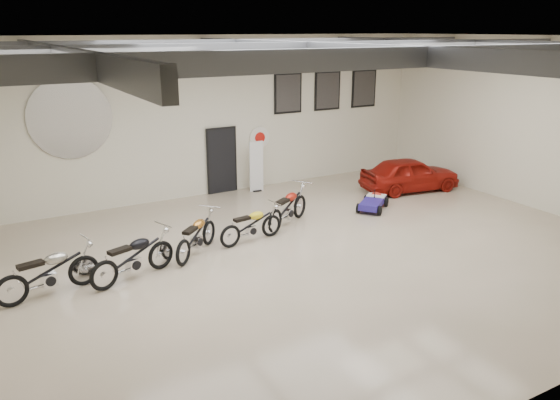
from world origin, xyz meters
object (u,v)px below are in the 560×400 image
motorcycle_silver (48,271)px  motorcycle_yellow (251,224)px  motorcycle_red (288,207)px  vintage_car (410,174)px  banner_stand (256,166)px  go_kart (374,199)px  motorcycle_black (133,256)px  motorcycle_gold (196,235)px

motorcycle_silver → motorcycle_yellow: bearing=-4.5°
motorcycle_red → vintage_car: size_ratio=0.62×
vintage_car → motorcycle_silver: bearing=109.6°
banner_stand → go_kart: banner_stand is taller
motorcycle_black → vintage_car: 10.06m
motorcycle_silver → motorcycle_yellow: size_ratio=1.14×
banner_stand → motorcycle_yellow: bearing=-114.8°
motorcycle_gold → vintage_car: bearing=-31.0°
motorcycle_black → motorcycle_gold: 1.77m
motorcycle_yellow → go_kart: motorcycle_yellow is taller
motorcycle_red → go_kart: bearing=-31.6°
vintage_car → motorcycle_gold: bearing=110.2°
motorcycle_silver → go_kart: bearing=-4.3°
go_kart → motorcycle_silver: bearing=149.6°
motorcycle_gold → motorcycle_red: motorcycle_red is taller
motorcycle_silver → motorcycle_black: size_ratio=1.01×
motorcycle_silver → motorcycle_gold: size_ratio=1.07×
motorcycle_gold → vintage_car: size_ratio=0.57×
motorcycle_yellow → motorcycle_silver: bearing=179.1°
banner_stand → motorcycle_silver: 8.41m
banner_stand → motorcycle_silver: bearing=-142.9°
vintage_car → motorcycle_yellow: bearing=111.9°
banner_stand → motorcycle_red: (-0.77, -3.37, -0.34)m
go_kart → motorcycle_gold: bearing=148.7°
motorcycle_yellow → go_kart: (4.42, 0.60, -0.18)m
motorcycle_silver → motorcycle_red: motorcycle_red is taller
motorcycle_silver → vintage_car: (11.50, 2.13, 0.04)m
banner_stand → motorcycle_red: bearing=-98.7°
motorcycle_gold → vintage_car: 8.30m
motorcycle_silver → go_kart: (9.27, 1.21, -0.24)m
motorcycle_gold → go_kart: size_ratio=1.20×
vintage_car → motorcycle_black: bearing=111.8°
motorcycle_red → go_kart: (3.00, 0.00, -0.24)m
banner_stand → motorcycle_yellow: 4.55m
banner_stand → motorcycle_yellow: (-2.19, -3.97, -0.41)m
motorcycle_gold → motorcycle_silver: bearing=146.8°
motorcycle_yellow → go_kart: size_ratio=1.12×
motorcycle_gold → motorcycle_red: 3.00m
go_kart → vintage_car: (2.23, 0.91, 0.28)m
motorcycle_red → go_kart: 3.01m
go_kart → banner_stand: bearing=85.7°
banner_stand → motorcycle_red: banner_stand is taller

